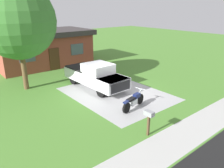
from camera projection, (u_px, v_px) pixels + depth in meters
The scene contains 8 objects.
ground_plane at pixel (117, 94), 15.40m from camera, with size 80.00×80.00×0.00m, color #4C8230.
driveway_pad at pixel (117, 94), 15.39m from camera, with size 5.65×7.38×0.01m, color #ABABAB.
sidewalk_strip at pixel (194, 129), 11.02m from camera, with size 36.00×1.80×0.01m, color #B4B4AE.
motorcycle at pixel (134, 101), 13.08m from camera, with size 2.17×0.87×1.09m.
pickup_truck at pixel (95, 75), 16.40m from camera, with size 2.18×5.69×1.90m.
mailbox at pixel (149, 117), 10.15m from camera, with size 0.26×0.48×1.26m.
shade_tree at pixel (17, 21), 14.73m from camera, with size 5.19×5.19×7.46m.
neighbor_house at pixel (43, 48), 22.44m from camera, with size 9.60×5.60×3.50m.
Camera 1 is at (-9.30, -10.83, 5.81)m, focal length 35.20 mm.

